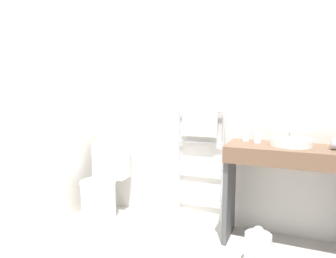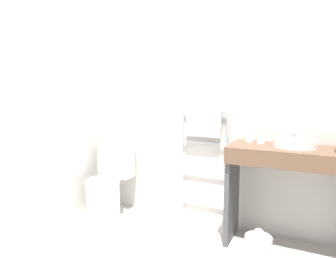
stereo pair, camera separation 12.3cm
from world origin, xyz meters
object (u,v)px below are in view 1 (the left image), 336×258
object	(u,v)px
towel_radiator	(200,139)
sink_basin	(291,142)
trash_bin	(258,250)
cup_near_wall	(246,136)
toilet	(103,185)
cup_near_edge	(257,138)

from	to	relation	value
towel_radiator	sink_basin	xyz separation A→B (m)	(0.83, -0.15, 0.05)
trash_bin	sink_basin	bearing A→B (deg)	67.12
towel_radiator	cup_near_wall	xyz separation A→B (m)	(0.45, -0.06, 0.07)
towel_radiator	trash_bin	world-z (taller)	towel_radiator
sink_basin	trash_bin	world-z (taller)	sink_basin
toilet	towel_radiator	distance (m)	1.13
towel_radiator	trash_bin	distance (m)	1.12
toilet	cup_near_wall	world-z (taller)	cup_near_wall
sink_basin	cup_near_wall	xyz separation A→B (m)	(-0.38, 0.09, 0.02)
toilet	sink_basin	distance (m)	1.89
toilet	sink_basin	size ratio (longest dim) A/B	2.30
cup_near_wall	trash_bin	bearing A→B (deg)	-69.80
cup_near_edge	cup_near_wall	bearing A→B (deg)	153.41
cup_near_edge	toilet	bearing A→B (deg)	-174.70
toilet	cup_near_edge	xyz separation A→B (m)	(1.53, 0.14, 0.58)
toilet	sink_basin	bearing A→B (deg)	3.41
sink_basin	cup_near_edge	xyz separation A→B (m)	(-0.27, 0.03, 0.01)
towel_radiator	cup_near_edge	xyz separation A→B (m)	(0.56, -0.12, 0.07)
towel_radiator	sink_basin	size ratio (longest dim) A/B	3.44
toilet	towel_radiator	bearing A→B (deg)	14.77
cup_near_wall	trash_bin	xyz separation A→B (m)	(0.19, -0.53, -0.78)
cup_near_edge	sink_basin	bearing A→B (deg)	-7.30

